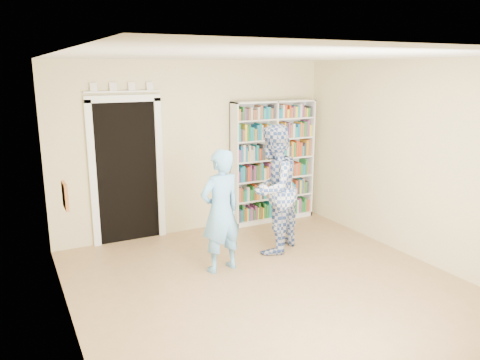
# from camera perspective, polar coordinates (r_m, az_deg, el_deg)

# --- Properties ---
(floor) EXTENTS (5.00, 5.00, 0.00)m
(floor) POSITION_cam_1_polar(r_m,az_deg,el_deg) (5.72, 4.38, -13.31)
(floor) COLOR #99734A
(floor) RESTS_ON ground
(ceiling) EXTENTS (5.00, 5.00, 0.00)m
(ceiling) POSITION_cam_1_polar(r_m,az_deg,el_deg) (5.11, 4.93, 14.86)
(ceiling) COLOR white
(ceiling) RESTS_ON wall_back
(wall_back) EXTENTS (4.50, 0.00, 4.50)m
(wall_back) POSITION_cam_1_polar(r_m,az_deg,el_deg) (7.45, -5.51, 3.95)
(wall_back) COLOR beige
(wall_back) RESTS_ON floor
(wall_left) EXTENTS (0.00, 5.00, 5.00)m
(wall_left) POSITION_cam_1_polar(r_m,az_deg,el_deg) (4.53, -20.43, -3.05)
(wall_left) COLOR beige
(wall_left) RESTS_ON floor
(wall_right) EXTENTS (0.00, 5.00, 5.00)m
(wall_right) POSITION_cam_1_polar(r_m,az_deg,el_deg) (6.69, 21.29, 2.01)
(wall_right) COLOR beige
(wall_right) RESTS_ON floor
(bookshelf) EXTENTS (1.49, 0.28, 2.05)m
(bookshelf) POSITION_cam_1_polar(r_m,az_deg,el_deg) (7.96, 4.03, 2.31)
(bookshelf) COLOR white
(bookshelf) RESTS_ON floor
(doorway) EXTENTS (1.10, 0.08, 2.43)m
(doorway) POSITION_cam_1_polar(r_m,az_deg,el_deg) (7.14, -13.65, 1.82)
(doorway) COLOR black
(doorway) RESTS_ON floor
(wall_art) EXTENTS (0.03, 0.25, 0.25)m
(wall_art) POSITION_cam_1_polar(r_m,az_deg,el_deg) (4.71, -20.54, -1.82)
(wall_art) COLOR brown
(wall_art) RESTS_ON wall_left
(man_blue) EXTENTS (0.64, 0.48, 1.60)m
(man_blue) POSITION_cam_1_polar(r_m,az_deg,el_deg) (5.96, -2.38, -3.83)
(man_blue) COLOR #69AFE9
(man_blue) RESTS_ON floor
(man_plaid) EXTENTS (1.12, 1.07, 1.83)m
(man_plaid) POSITION_cam_1_polar(r_m,az_deg,el_deg) (6.59, 4.03, -1.14)
(man_plaid) COLOR #2E498D
(man_plaid) RESTS_ON floor
(paper_sheet) EXTENTS (0.19, 0.01, 0.26)m
(paper_sheet) POSITION_cam_1_polar(r_m,az_deg,el_deg) (6.48, 5.61, -1.66)
(paper_sheet) COLOR white
(paper_sheet) RESTS_ON man_plaid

